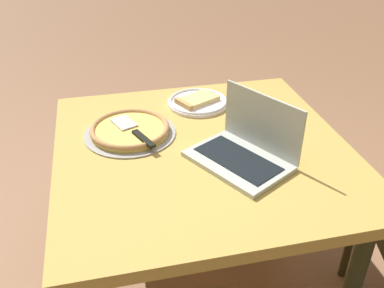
{
  "coord_description": "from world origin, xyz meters",
  "views": [
    {
      "loc": [
        -0.33,
        -1.29,
        1.57
      ],
      "look_at": [
        -0.05,
        -0.05,
        0.78
      ],
      "focal_mm": 40.04,
      "sensor_mm": 36.0,
      "label": 1
    }
  ],
  "objects": [
    {
      "name": "table_knife",
      "position": [
        0.32,
        0.24,
        0.73
      ],
      "size": [
        0.07,
        0.24,
        0.01
      ],
      "color": "#B2C5B8",
      "rests_on": "dining_table"
    },
    {
      "name": "dining_table",
      "position": [
        0.0,
        0.0,
        0.65
      ],
      "size": [
        1.07,
        1.07,
        0.73
      ],
      "color": "#B89646",
      "rests_on": "ground_plane"
    },
    {
      "name": "pizza_tray",
      "position": [
        -0.25,
        0.15,
        0.75
      ],
      "size": [
        0.35,
        0.35,
        0.04
      ],
      "color": "#9B9B99",
      "rests_on": "dining_table"
    },
    {
      "name": "laptop",
      "position": [
        0.12,
        -0.11,
        0.78
      ],
      "size": [
        0.37,
        0.41,
        0.22
      ],
      "color": "#B2BAB1",
      "rests_on": "dining_table"
    },
    {
      "name": "pizza_plate",
      "position": [
        0.06,
        0.34,
        0.74
      ],
      "size": [
        0.26,
        0.26,
        0.04
      ],
      "color": "white",
      "rests_on": "dining_table"
    },
    {
      "name": "ground_plane",
      "position": [
        0.0,
        0.0,
        0.0
      ],
      "size": [
        12.0,
        12.0,
        0.0
      ],
      "primitive_type": "plane",
      "color": "#906547"
    }
  ]
}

